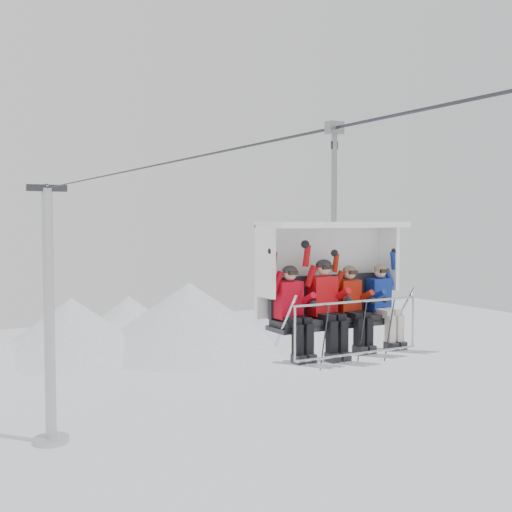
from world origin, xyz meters
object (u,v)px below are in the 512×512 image
skier_center_left (326,303)px  skier_center_right (352,304)px  lift_tower_right (49,333)px  skier_far_left (292,308)px  chairlift_carrier (329,273)px  skier_far_right (383,302)px

skier_center_left → skier_center_right: skier_center_left is taller
lift_tower_right → skier_far_left: lift_tower_right is taller
chairlift_carrier → skier_far_left: (-0.97, -0.31, -0.52)m
skier_far_left → skier_far_right: skier_far_left is taller
chairlift_carrier → skier_far_right: 1.17m
chairlift_carrier → skier_center_left: (-0.28, -0.30, -0.48)m
skier_center_right → skier_far_left: bearing=179.7°
chairlift_carrier → skier_center_right: (0.28, -0.32, -0.54)m
skier_far_left → skier_center_right: size_ratio=1.00×
chairlift_carrier → skier_center_right: size_ratio=2.36×
skier_center_left → skier_far_right: (1.26, -0.01, -0.06)m
skier_far_left → skier_center_left: size_ratio=0.93×
skier_far_right → skier_center_right: bearing=180.0°
lift_tower_right → skier_far_right: size_ratio=7.99×
lift_tower_right → skier_center_left: bearing=-90.6°
skier_far_right → chairlift_carrier: bearing=162.0°
chairlift_carrier → skier_far_left: chairlift_carrier is taller
skier_center_left → skier_far_right: 1.26m
chairlift_carrier → skier_far_right: bearing=-18.0°
chairlift_carrier → skier_center_left: 0.64m
chairlift_carrier → skier_center_left: size_ratio=2.20×
skier_far_left → skier_center_left: bearing=0.7°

